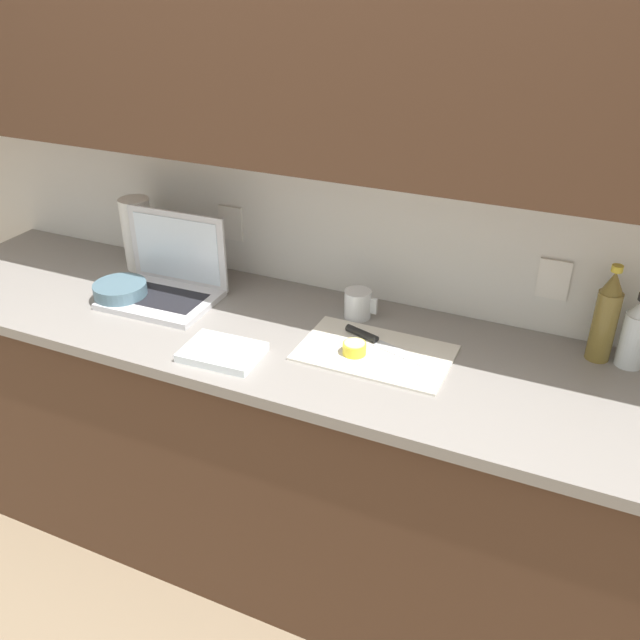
# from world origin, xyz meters

# --- Properties ---
(ground_plane) EXTENTS (12.00, 12.00, 0.00)m
(ground_plane) POSITION_xyz_m (0.00, 0.00, 0.00)
(ground_plane) COLOR #847056
(ground_plane) RESTS_ON ground
(wall_back) EXTENTS (5.20, 0.38, 2.60)m
(wall_back) POSITION_xyz_m (0.00, 0.25, 1.56)
(wall_back) COLOR white
(wall_back) RESTS_ON ground_plane
(counter_unit) EXTENTS (2.58, 0.65, 0.94)m
(counter_unit) POSITION_xyz_m (-0.02, 0.00, 0.48)
(counter_unit) COLOR #472D1E
(counter_unit) RESTS_ON ground_plane
(laptop) EXTENTS (0.36, 0.27, 0.27)m
(laptop) POSITION_xyz_m (-0.42, 0.06, 1.00)
(laptop) COLOR silver
(laptop) RESTS_ON counter_unit
(cutting_board) EXTENTS (0.43, 0.27, 0.01)m
(cutting_board) POSITION_xyz_m (0.33, -0.00, 0.94)
(cutting_board) COLOR silver
(cutting_board) RESTS_ON counter_unit
(knife) EXTENTS (0.27, 0.11, 0.02)m
(knife) POSITION_xyz_m (0.30, 0.05, 0.95)
(knife) COLOR silver
(knife) RESTS_ON cutting_board
(lemon_half_cut) EXTENTS (0.07, 0.07, 0.04)m
(lemon_half_cut) POSITION_xyz_m (0.28, -0.03, 0.96)
(lemon_half_cut) COLOR yellow
(lemon_half_cut) RESTS_ON cutting_board
(bottle_green_soda) EXTENTS (0.07, 0.07, 0.29)m
(bottle_green_soda) POSITION_xyz_m (0.91, 0.24, 1.07)
(bottle_green_soda) COLOR olive
(bottle_green_soda) RESTS_ON counter_unit
(bottle_oil_tall) EXTENTS (0.07, 0.07, 0.22)m
(bottle_oil_tall) POSITION_xyz_m (0.99, 0.24, 1.03)
(bottle_oil_tall) COLOR silver
(bottle_oil_tall) RESTS_ON counter_unit
(measuring_cup) EXTENTS (0.11, 0.09, 0.09)m
(measuring_cup) POSITION_xyz_m (0.20, 0.18, 0.98)
(measuring_cup) COLOR silver
(measuring_cup) RESTS_ON counter_unit
(bowl_white) EXTENTS (0.17, 0.17, 0.06)m
(bowl_white) POSITION_xyz_m (-0.55, -0.03, 0.97)
(bowl_white) COLOR slate
(bowl_white) RESTS_ON counter_unit
(paper_towel_roll) EXTENTS (0.11, 0.11, 0.26)m
(paper_towel_roll) POSITION_xyz_m (-0.65, 0.21, 1.06)
(paper_towel_roll) COLOR white
(paper_towel_roll) RESTS_ON counter_unit
(dish_towel) EXTENTS (0.23, 0.17, 0.02)m
(dish_towel) POSITION_xyz_m (-0.06, -0.19, 0.95)
(dish_towel) COLOR white
(dish_towel) RESTS_ON counter_unit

